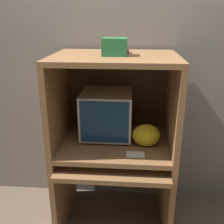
% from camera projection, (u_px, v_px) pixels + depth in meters
% --- Properties ---
extents(wall_back, '(6.00, 0.06, 2.60)m').
position_uv_depth(wall_back, '(118.00, 62.00, 2.23)').
color(wall_back, gray).
rests_on(wall_back, ground_plane).
extents(desk_base, '(0.89, 0.73, 0.65)m').
position_uv_depth(desk_base, '(114.00, 181.00, 2.13)').
color(desk_base, brown).
rests_on(desk_base, ground_plane).
extents(desk_monitor_shelf, '(0.89, 0.67, 0.10)m').
position_uv_depth(desk_monitor_shelf, '(115.00, 144.00, 2.06)').
color(desk_monitor_shelf, brown).
rests_on(desk_monitor_shelf, desk_base).
extents(hutch_upper, '(0.89, 0.67, 0.67)m').
position_uv_depth(hutch_upper, '(115.00, 86.00, 1.93)').
color(hutch_upper, brown).
rests_on(hutch_upper, desk_monitor_shelf).
extents(crt_monitor, '(0.39, 0.40, 0.37)m').
position_uv_depth(crt_monitor, '(107.00, 114.00, 2.08)').
color(crt_monitor, beige).
rests_on(crt_monitor, desk_monitor_shelf).
extents(keyboard, '(0.39, 0.15, 0.03)m').
position_uv_depth(keyboard, '(101.00, 160.00, 1.95)').
color(keyboard, black).
rests_on(keyboard, desk_base).
extents(mouse, '(0.07, 0.04, 0.03)m').
position_uv_depth(mouse, '(138.00, 160.00, 1.94)').
color(mouse, black).
rests_on(mouse, desk_base).
extents(snack_bag, '(0.20, 0.15, 0.17)m').
position_uv_depth(snack_bag, '(146.00, 135.00, 1.96)').
color(snack_bag, gold).
rests_on(snack_bag, desk_monitor_shelf).
extents(book_stack, '(0.15, 0.09, 0.05)m').
position_uv_depth(book_stack, '(119.00, 50.00, 1.90)').
color(book_stack, maroon).
rests_on(book_stack, hutch_upper).
extents(paper_card, '(0.13, 0.08, 0.00)m').
position_uv_depth(paper_card, '(135.00, 154.00, 1.85)').
color(paper_card, beige).
rests_on(paper_card, desk_monitor_shelf).
extents(storage_box, '(0.17, 0.14, 0.12)m').
position_uv_depth(storage_box, '(114.00, 47.00, 1.77)').
color(storage_box, '#236638').
rests_on(storage_box, hutch_upper).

